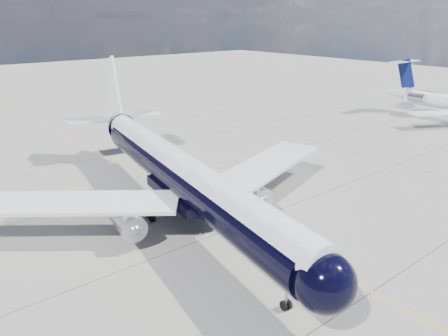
# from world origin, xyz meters

# --- Properties ---
(ground) EXTENTS (320.00, 320.00, 0.00)m
(ground) POSITION_xyz_m (0.00, 30.00, 0.00)
(ground) COLOR gray
(ground) RESTS_ON ground
(taxiway_centerline) EXTENTS (0.16, 160.00, 0.01)m
(taxiway_centerline) POSITION_xyz_m (0.00, 25.00, 0.00)
(taxiway_centerline) COLOR #FDB60D
(taxiway_centerline) RESTS_ON ground
(main_airliner) EXTENTS (41.75, 51.37, 14.91)m
(main_airliner) POSITION_xyz_m (-3.33, 16.30, 4.63)
(main_airliner) COLOR black
(main_airliner) RESTS_ON ground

